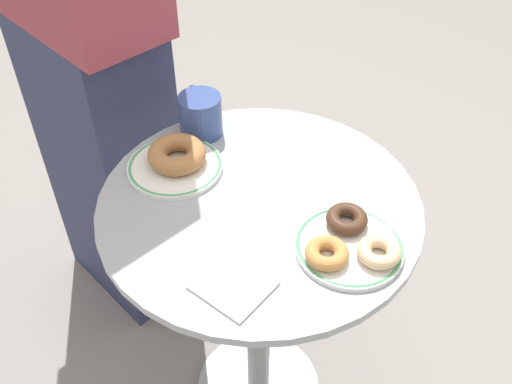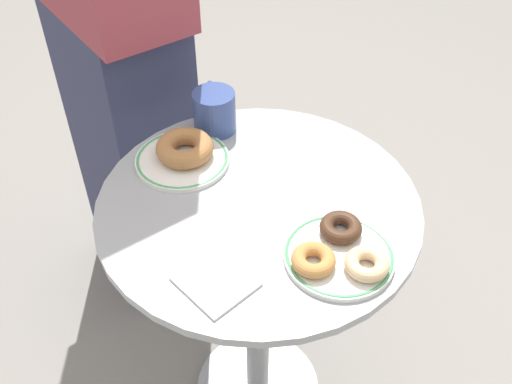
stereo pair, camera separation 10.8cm
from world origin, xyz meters
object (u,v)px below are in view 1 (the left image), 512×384
(paper_napkin, at_px, (233,285))
(coffee_mug, at_px, (200,114))
(donut_cinnamon, at_px, (177,154))
(donut_glazed, at_px, (379,252))
(plate_right, at_px, (349,247))
(cafe_table, at_px, (259,277))
(person_figure, at_px, (85,42))
(donut_old_fashioned, at_px, (327,253))
(plate_left, at_px, (175,166))
(donut_chocolate, at_px, (347,218))

(paper_napkin, relative_size, coffee_mug, 1.02)
(donut_cinnamon, xyz_separation_m, paper_napkin, (0.24, -0.22, -0.03))
(donut_glazed, bearing_deg, plate_right, 173.59)
(plate_right, bearing_deg, donut_cinnamon, 170.06)
(plate_right, relative_size, coffee_mug, 1.69)
(cafe_table, distance_m, person_figure, 0.66)
(plate_right, xyz_separation_m, donut_cinnamon, (-0.38, 0.07, 0.02))
(donut_cinnamon, height_order, coffee_mug, coffee_mug)
(donut_cinnamon, bearing_deg, plate_right, -9.94)
(plate_right, distance_m, donut_glazed, 0.05)
(cafe_table, distance_m, paper_napkin, 0.31)
(donut_cinnamon, bearing_deg, donut_old_fashioned, -17.55)
(donut_glazed, relative_size, paper_napkin, 0.65)
(plate_right, height_order, donut_cinnamon, donut_cinnamon)
(cafe_table, relative_size, person_figure, 0.42)
(plate_left, bearing_deg, cafe_table, -3.82)
(donut_old_fashioned, distance_m, paper_napkin, 0.16)
(donut_old_fashioned, bearing_deg, paper_napkin, -137.10)
(paper_napkin, bearing_deg, donut_glazed, 37.48)
(cafe_table, bearing_deg, plate_left, 176.18)
(cafe_table, xyz_separation_m, plate_left, (-0.19, 0.01, 0.23))
(plate_right, distance_m, paper_napkin, 0.21)
(coffee_mug, xyz_separation_m, person_figure, (-0.33, 0.06, 0.06))
(plate_left, relative_size, person_figure, 0.11)
(donut_cinnamon, relative_size, coffee_mug, 1.04)
(plate_left, relative_size, paper_napkin, 1.66)
(person_figure, bearing_deg, plate_right, -18.84)
(plate_right, xyz_separation_m, donut_old_fashioned, (-0.03, -0.05, 0.02))
(person_figure, bearing_deg, cafe_table, -20.80)
(donut_cinnamon, xyz_separation_m, coffee_mug, (-0.01, 0.12, 0.01))
(plate_left, xyz_separation_m, person_figure, (-0.34, 0.19, 0.10))
(donut_chocolate, height_order, coffee_mug, coffee_mug)
(donut_chocolate, height_order, paper_napkin, donut_chocolate)
(plate_left, xyz_separation_m, coffee_mug, (-0.01, 0.13, 0.04))
(cafe_table, relative_size, donut_old_fashioned, 9.52)
(donut_chocolate, bearing_deg, cafe_table, -178.85)
(plate_left, xyz_separation_m, donut_cinnamon, (0.00, 0.01, 0.02))
(donut_glazed, distance_m, person_figure, 0.82)
(donut_glazed, distance_m, donut_old_fashioned, 0.09)
(plate_left, relative_size, plate_right, 1.01)
(plate_right, xyz_separation_m, donut_chocolate, (-0.02, 0.05, 0.02))
(donut_old_fashioned, xyz_separation_m, person_figure, (-0.70, 0.29, 0.08))
(donut_old_fashioned, distance_m, coffee_mug, 0.43)
(plate_left, relative_size, donut_chocolate, 2.56)
(donut_old_fashioned, bearing_deg, coffee_mug, 147.74)
(person_figure, bearing_deg, coffee_mug, -10.26)
(donut_cinnamon, height_order, paper_napkin, donut_cinnamon)
(donut_chocolate, distance_m, coffee_mug, 0.40)
(donut_chocolate, bearing_deg, paper_napkin, -121.17)
(cafe_table, distance_m, plate_left, 0.30)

